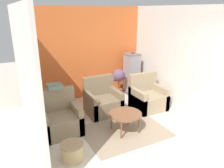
{
  "coord_description": "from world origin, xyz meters",
  "views": [
    {
      "loc": [
        -2.28,
        -2.58,
        2.66
      ],
      "look_at": [
        0.0,
        1.82,
        0.97
      ],
      "focal_mm": 35.0,
      "sensor_mm": 36.0,
      "label": 1
    }
  ],
  "objects_px": {
    "birdcage": "(132,74)",
    "coffee_table": "(125,115)",
    "potted_plant": "(119,78)",
    "parrot": "(132,51)",
    "armchair_right": "(148,98)",
    "wicker_basket": "(72,151)",
    "armchair_middle": "(103,102)",
    "armchair_left": "(60,120)"
  },
  "relations": [
    {
      "from": "coffee_table",
      "to": "wicker_basket",
      "type": "distance_m",
      "value": 1.45
    },
    {
      "from": "armchair_right",
      "to": "potted_plant",
      "type": "height_order",
      "value": "armchair_right"
    },
    {
      "from": "birdcage",
      "to": "parrot",
      "type": "bearing_deg",
      "value": 90.0
    },
    {
      "from": "armchair_left",
      "to": "potted_plant",
      "type": "relative_size",
      "value": 1.08
    },
    {
      "from": "armchair_left",
      "to": "birdcage",
      "type": "xyz_separation_m",
      "value": [
        2.77,
        1.39,
        0.34
      ]
    },
    {
      "from": "parrot",
      "to": "potted_plant",
      "type": "distance_m",
      "value": 0.99
    },
    {
      "from": "armchair_middle",
      "to": "armchair_left",
      "type": "bearing_deg",
      "value": -160.51
    },
    {
      "from": "coffee_table",
      "to": "parrot",
      "type": "height_order",
      "value": "parrot"
    },
    {
      "from": "birdcage",
      "to": "parrot",
      "type": "distance_m",
      "value": 0.77
    },
    {
      "from": "armchair_left",
      "to": "coffee_table",
      "type": "bearing_deg",
      "value": -26.45
    },
    {
      "from": "armchair_left",
      "to": "armchair_middle",
      "type": "bearing_deg",
      "value": 19.49
    },
    {
      "from": "potted_plant",
      "to": "wicker_basket",
      "type": "distance_m",
      "value": 3.32
    },
    {
      "from": "potted_plant",
      "to": "wicker_basket",
      "type": "bearing_deg",
      "value": -134.08
    },
    {
      "from": "armchair_right",
      "to": "potted_plant",
      "type": "xyz_separation_m",
      "value": [
        -0.28,
        1.18,
        0.3
      ]
    },
    {
      "from": "armchair_left",
      "to": "armchair_right",
      "type": "xyz_separation_m",
      "value": [
        2.51,
        0.12,
        0.0
      ]
    },
    {
      "from": "armchair_right",
      "to": "birdcage",
      "type": "distance_m",
      "value": 1.34
    },
    {
      "from": "coffee_table",
      "to": "potted_plant",
      "type": "height_order",
      "value": "potted_plant"
    },
    {
      "from": "coffee_table",
      "to": "armchair_middle",
      "type": "distance_m",
      "value": 1.11
    },
    {
      "from": "armchair_left",
      "to": "wicker_basket",
      "type": "height_order",
      "value": "armchair_left"
    },
    {
      "from": "birdcage",
      "to": "wicker_basket",
      "type": "bearing_deg",
      "value": -139.12
    },
    {
      "from": "coffee_table",
      "to": "armchair_middle",
      "type": "relative_size",
      "value": 0.76
    },
    {
      "from": "coffee_table",
      "to": "parrot",
      "type": "relative_size",
      "value": 3.35
    },
    {
      "from": "potted_plant",
      "to": "wicker_basket",
      "type": "height_order",
      "value": "potted_plant"
    },
    {
      "from": "armchair_middle",
      "to": "birdcage",
      "type": "distance_m",
      "value": 1.8
    },
    {
      "from": "birdcage",
      "to": "wicker_basket",
      "type": "height_order",
      "value": "birdcage"
    },
    {
      "from": "armchair_middle",
      "to": "potted_plant",
      "type": "relative_size",
      "value": 1.08
    },
    {
      "from": "armchair_middle",
      "to": "birdcage",
      "type": "relative_size",
      "value": 0.73
    },
    {
      "from": "armchair_left",
      "to": "armchair_middle",
      "type": "height_order",
      "value": "same"
    },
    {
      "from": "armchair_right",
      "to": "wicker_basket",
      "type": "relative_size",
      "value": 2.24
    },
    {
      "from": "armchair_right",
      "to": "coffee_table",
      "type": "bearing_deg",
      "value": -146.85
    },
    {
      "from": "armchair_left",
      "to": "parrot",
      "type": "distance_m",
      "value": 3.3
    },
    {
      "from": "coffee_table",
      "to": "armchair_left",
      "type": "distance_m",
      "value": 1.47
    },
    {
      "from": "potted_plant",
      "to": "parrot",
      "type": "bearing_deg",
      "value": 8.93
    },
    {
      "from": "coffee_table",
      "to": "birdcage",
      "type": "height_order",
      "value": "birdcage"
    },
    {
      "from": "birdcage",
      "to": "coffee_table",
      "type": "bearing_deg",
      "value": -125.43
    },
    {
      "from": "coffee_table",
      "to": "wicker_basket",
      "type": "height_order",
      "value": "coffee_table"
    },
    {
      "from": "parrot",
      "to": "wicker_basket",
      "type": "bearing_deg",
      "value": -139.1
    },
    {
      "from": "parrot",
      "to": "wicker_basket",
      "type": "xyz_separation_m",
      "value": [
        -2.83,
        -2.45,
        -1.25
      ]
    },
    {
      "from": "coffee_table",
      "to": "armchair_middle",
      "type": "xyz_separation_m",
      "value": [
        -0.05,
        1.1,
        -0.11
      ]
    },
    {
      "from": "birdcage",
      "to": "wicker_basket",
      "type": "xyz_separation_m",
      "value": [
        -2.83,
        -2.45,
        -0.48
      ]
    },
    {
      "from": "armchair_middle",
      "to": "potted_plant",
      "type": "bearing_deg",
      "value": 41.68
    },
    {
      "from": "armchair_left",
      "to": "armchair_right",
      "type": "bearing_deg",
      "value": 2.85
    }
  ]
}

